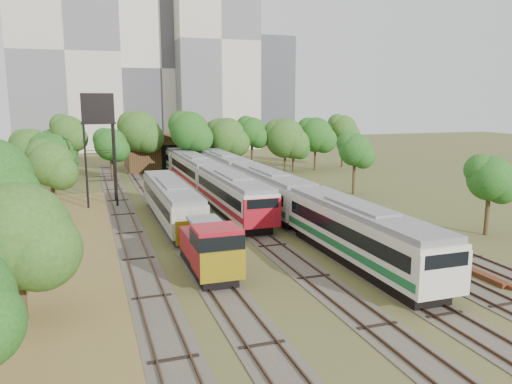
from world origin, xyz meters
name	(u,v)px	position (x,y,z in m)	size (l,w,h in m)	color
ground	(368,292)	(0.00, 0.00, 0.00)	(240.00, 240.00, 0.00)	#475123
dry_grass_patch	(43,281)	(-18.00, 8.00, 0.02)	(14.00, 60.00, 0.04)	brown
tracks	(235,207)	(-0.67, 25.00, 0.04)	(24.60, 80.00, 0.19)	#4C473D
railcar_red_set	(211,181)	(-2.00, 29.89, 2.08)	(3.18, 34.57, 3.94)	black
railcar_green_set	(269,190)	(2.00, 22.04, 2.11)	(3.23, 52.08, 4.00)	black
railcar_rear	(171,156)	(-2.00, 57.15, 2.05)	(3.13, 16.08, 3.87)	black
shunter_locomotive	(210,249)	(-8.00, 5.68, 1.72)	(2.74, 8.10, 3.58)	black
old_grey_coach	(171,201)	(-8.00, 20.57, 1.98)	(2.93, 18.00, 3.62)	black
water_tower	(97,111)	(-13.68, 30.80, 9.84)	(3.38, 3.38, 11.67)	black
rail_pile_near	(451,262)	(8.00, 2.60, 0.16)	(0.64, 9.56, 0.32)	#5B2E1A
rail_pile_far	(470,269)	(8.20, 1.01, 0.12)	(0.45, 7.21, 0.23)	#5B2E1A
maintenance_shed	(176,150)	(-1.00, 57.98, 2.91)	(16.45, 11.55, 7.58)	#3B2015
tree_band_left	(32,170)	(-19.59, 23.25, 5.02)	(8.20, 62.63, 8.70)	#382616
tree_band_far	(221,135)	(4.43, 49.24, 5.89)	(47.17, 11.49, 9.42)	#382616
tree_band_right	(348,153)	(15.35, 30.28, 4.61)	(4.84, 43.75, 7.19)	#382616
tower_left	(66,53)	(-18.00, 95.00, 21.00)	(22.00, 16.00, 42.00)	beige
tower_centre	(156,71)	(2.00, 100.00, 18.00)	(20.00, 18.00, 36.00)	beige
tower_right	(213,43)	(14.00, 92.00, 24.00)	(18.00, 16.00, 48.00)	beige
tower_far_right	(267,89)	(34.00, 110.00, 14.00)	(12.00, 12.00, 28.00)	#43454B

